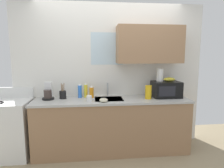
% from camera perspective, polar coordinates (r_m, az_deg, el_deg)
% --- Properties ---
extents(kitchen_wall_assembly, '(3.31, 0.42, 2.50)m').
position_cam_1_polar(kitchen_wall_assembly, '(3.48, 1.67, 4.30)').
color(kitchen_wall_assembly, white).
rests_on(kitchen_wall_assembly, ground).
extents(counter_unit, '(2.54, 0.63, 0.90)m').
position_cam_1_polar(counter_unit, '(3.36, -0.02, -11.77)').
color(counter_unit, '#9E7551').
rests_on(counter_unit, ground).
extents(sink_faucet, '(0.03, 0.03, 0.23)m').
position_cam_1_polar(sink_faucet, '(3.43, -1.30, -1.62)').
color(sink_faucet, '#B2B5BA').
rests_on(sink_faucet, counter_unit).
extents(stove_range, '(0.60, 0.60, 1.08)m').
position_cam_1_polar(stove_range, '(3.57, -27.33, -11.47)').
color(stove_range, white).
rests_on(stove_range, ground).
extents(microwave, '(0.46, 0.35, 0.27)m').
position_cam_1_polar(microwave, '(3.48, 15.45, -1.51)').
color(microwave, black).
rests_on(microwave, counter_unit).
extents(banana_bunch, '(0.20, 0.11, 0.07)m').
position_cam_1_polar(banana_bunch, '(3.47, 16.32, 1.28)').
color(banana_bunch, gold).
rests_on(banana_bunch, microwave).
extents(paper_towel_roll, '(0.11, 0.11, 0.22)m').
position_cam_1_polar(paper_towel_roll, '(3.46, 13.76, 2.60)').
color(paper_towel_roll, white).
rests_on(paper_towel_roll, microwave).
extents(coffee_maker, '(0.19, 0.21, 0.28)m').
position_cam_1_polar(coffee_maker, '(3.37, -18.06, -2.46)').
color(coffee_maker, black).
rests_on(coffee_maker, counter_unit).
extents(dish_soap_bottle_orange, '(0.07, 0.07, 0.21)m').
position_cam_1_polar(dish_soap_bottle_orange, '(3.33, -5.96, -2.30)').
color(dish_soap_bottle_orange, orange).
rests_on(dish_soap_bottle_orange, counter_unit).
extents(dish_soap_bottle_yellow, '(0.06, 0.06, 0.25)m').
position_cam_1_polar(dish_soap_bottle_yellow, '(3.38, -7.66, -1.83)').
color(dish_soap_bottle_yellow, yellow).
rests_on(dish_soap_bottle_yellow, counter_unit).
extents(dish_soap_bottle_blue, '(0.06, 0.06, 0.24)m').
position_cam_1_polar(dish_soap_bottle_blue, '(3.36, -9.33, -1.98)').
color(dish_soap_bottle_blue, blue).
rests_on(dish_soap_bottle_blue, counter_unit).
extents(cereal_canister, '(0.10, 0.10, 0.22)m').
position_cam_1_polar(cereal_canister, '(3.28, 10.54, -2.35)').
color(cereal_canister, gold).
rests_on(cereal_canister, counter_unit).
extents(mug_white, '(0.08, 0.08, 0.09)m').
position_cam_1_polar(mug_white, '(3.06, -6.65, -4.25)').
color(mug_white, white).
rests_on(mug_white, counter_unit).
extents(utensil_crock, '(0.11, 0.11, 0.26)m').
position_cam_1_polar(utensil_crock, '(3.34, -14.13, -2.99)').
color(utensil_crock, black).
rests_on(utensil_crock, counter_unit).
extents(small_bowl, '(0.13, 0.13, 0.06)m').
position_cam_1_polar(small_bowl, '(3.01, -2.46, -4.70)').
color(small_bowl, beige).
rests_on(small_bowl, counter_unit).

